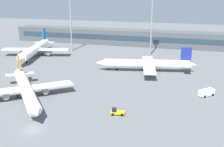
# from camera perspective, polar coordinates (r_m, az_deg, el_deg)

# --- Properties ---
(ground_plane) EXTENTS (400.00, 400.00, 0.00)m
(ground_plane) POSITION_cam_1_polar(r_m,az_deg,el_deg) (101.80, -3.82, -1.29)
(ground_plane) COLOR slate
(terminal_building) EXTENTS (152.68, 12.13, 9.00)m
(terminal_building) POSITION_cam_1_polar(r_m,az_deg,el_deg) (167.79, 4.80, 7.32)
(terminal_building) COLOR #4C5156
(terminal_building) RESTS_ON ground_plane
(airplane_near) EXTENTS (29.57, 33.17, 10.16)m
(airplane_near) POSITION_cam_1_polar(r_m,az_deg,el_deg) (86.73, -17.20, -3.05)
(airplane_near) COLOR white
(airplane_near) RESTS_ON ground_plane
(airplane_mid) EXTENTS (40.17, 28.40, 10.01)m
(airplane_mid) POSITION_cam_1_polar(r_m,az_deg,el_deg) (112.36, 6.89, 1.95)
(airplane_mid) COLOR white
(airplane_mid) RESTS_ON ground_plane
(airplane_far) EXTENTS (33.06, 46.56, 11.71)m
(airplane_far) POSITION_cam_1_polar(r_m,az_deg,el_deg) (142.69, -15.50, 4.78)
(airplane_far) COLOR white
(airplane_far) RESTS_ON ground_plane
(baggage_tug_yellow) EXTENTS (3.81, 2.34, 1.75)m
(baggage_tug_yellow) POSITION_cam_1_polar(r_m,az_deg,el_deg) (73.27, 0.97, -7.86)
(baggage_tug_yellow) COLOR yellow
(baggage_tug_yellow) RESTS_ON ground_plane
(service_van_white) EXTENTS (5.08, 5.10, 2.08)m
(service_van_white) POSITION_cam_1_polar(r_m,az_deg,el_deg) (90.60, 18.77, -3.70)
(service_van_white) COLOR white
(service_van_white) RESTS_ON ground_plane
(floodlight_tower_west) EXTENTS (3.20, 0.80, 28.36)m
(floodlight_tower_west) POSITION_cam_1_polar(r_m,az_deg,el_deg) (151.26, -8.46, 10.69)
(floodlight_tower_west) COLOR gray
(floodlight_tower_west) RESTS_ON ground_plane
(floodlight_tower_east) EXTENTS (3.20, 0.80, 30.67)m
(floodlight_tower_east) POSITION_cam_1_polar(r_m,az_deg,el_deg) (141.10, 8.13, 10.78)
(floodlight_tower_east) COLOR gray
(floodlight_tower_east) RESTS_ON ground_plane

